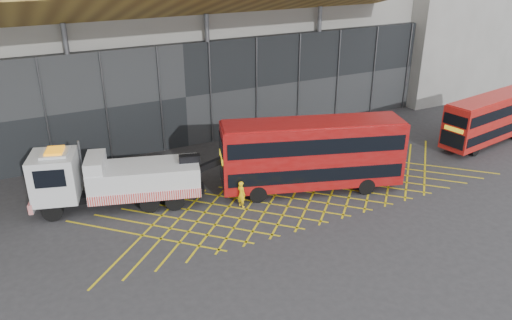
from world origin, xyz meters
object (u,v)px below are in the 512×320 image
bus_second (490,118)px  worker (241,194)px  recovery_truck (112,179)px  bus_towed (312,153)px

bus_second → worker: bearing=172.4°
recovery_truck → bus_second: recovery_truck is taller
recovery_truck → worker: recovery_truck is taller
bus_second → bus_towed: bearing=172.6°
recovery_truck → bus_second: bearing=10.6°
worker → bus_towed: bearing=-105.1°
bus_towed → worker: 5.29m
bus_towed → worker: (-5.00, -0.06, -1.75)m
recovery_truck → bus_towed: bus_towed is taller
bus_second → worker: bus_second is taller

